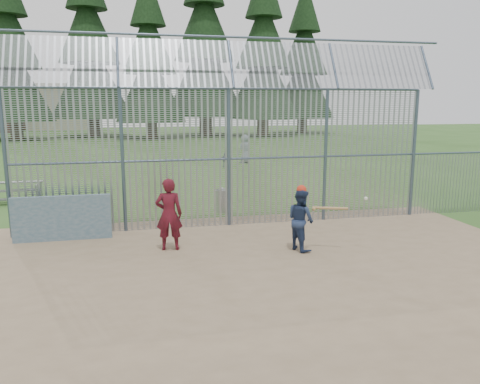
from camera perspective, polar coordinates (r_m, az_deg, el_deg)
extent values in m
plane|color=#2D511E|center=(10.75, 2.34, -8.81)|extent=(120.00, 120.00, 0.00)
cube|color=#756047|center=(10.29, 3.06, -9.67)|extent=(14.00, 10.00, 0.02)
cube|color=#38566B|center=(13.17, -20.87, -3.00)|extent=(2.50, 0.12, 1.20)
imported|color=navy|center=(11.60, 7.42, -3.36)|extent=(0.79, 0.89, 1.52)
imported|color=maroon|center=(11.61, -8.65, -2.70)|extent=(0.70, 0.50, 1.79)
imported|color=slate|center=(28.20, 0.61, 5.27)|extent=(0.98, 0.83, 1.71)
imported|color=slate|center=(26.47, -1.86, 3.93)|extent=(0.48, 0.20, 0.82)
sphere|color=red|center=(11.44, 7.51, 0.24)|extent=(0.24, 0.24, 0.24)
cylinder|color=#AA7F4C|center=(11.65, 10.94, -1.94)|extent=(0.82, 0.35, 0.07)
sphere|color=#AA7F4C|center=(11.49, 8.97, -2.06)|extent=(0.09, 0.09, 0.09)
sphere|color=white|center=(11.76, 15.10, -0.77)|extent=(0.09, 0.09, 0.09)
cylinder|color=#94979C|center=(15.70, -2.17, -1.14)|extent=(0.52, 0.52, 0.70)
cylinder|color=#9EA0A5|center=(15.63, -2.18, 0.19)|extent=(0.56, 0.56, 0.05)
sphere|color=#9EA0A5|center=(15.62, -2.18, 0.37)|extent=(0.10, 0.10, 0.10)
cube|color=slate|center=(19.35, -27.26, 0.99)|extent=(3.00, 0.25, 0.05)
cube|color=slate|center=(18.76, -23.30, -0.05)|extent=(0.06, 0.90, 0.70)
cylinder|color=#47566B|center=(13.79, -26.67, 2.98)|extent=(0.10, 0.10, 4.00)
cylinder|color=#47566B|center=(13.38, -14.11, 3.61)|extent=(0.10, 0.10, 4.00)
cylinder|color=#47566B|center=(13.62, -1.37, 4.06)|extent=(0.10, 0.10, 4.00)
cylinder|color=#47566B|center=(14.50, 10.37, 4.30)|extent=(0.10, 0.10, 4.00)
cylinder|color=#47566B|center=(15.91, 20.41, 4.36)|extent=(0.10, 0.10, 4.00)
cylinder|color=#47566B|center=(13.53, -1.41, 12.50)|extent=(12.00, 0.07, 0.07)
cylinder|color=#47566B|center=(13.62, -1.37, 4.06)|extent=(12.00, 0.06, 0.06)
cube|color=gray|center=(13.62, -1.37, 4.06)|extent=(12.00, 0.02, 4.00)
cube|color=gray|center=(13.20, -1.10, 15.36)|extent=(12.00, 0.77, 1.31)
cylinder|color=#47566B|center=(16.04, 20.18, 0.82)|extent=(0.08, 0.08, 2.00)
cylinder|color=#332319|center=(51.10, -25.62, 7.49)|extent=(1.19, 1.19, 3.06)
cone|color=black|center=(51.48, -26.45, 17.15)|extent=(7.48, 7.48, 13.94)
cylinder|color=#332319|center=(52.99, -17.46, 8.34)|extent=(1.33, 1.33, 3.42)
cone|color=black|center=(53.52, -18.08, 18.74)|extent=(8.36, 8.36, 15.58)
cylinder|color=#332319|center=(48.85, -10.73, 8.15)|extent=(1.12, 1.12, 2.88)
cone|color=black|center=(49.16, -11.08, 17.69)|extent=(7.04, 7.04, 13.12)
cylinder|color=#332319|center=(52.36, -4.21, 8.87)|extent=(1.40, 1.40, 3.60)
cone|color=black|center=(53.00, -4.37, 19.96)|extent=(8.80, 8.80, 16.40)
cylinder|color=#332319|center=(51.64, 2.80, 8.66)|extent=(1.26, 1.26, 3.24)
cone|color=black|center=(52.10, 2.90, 18.80)|extent=(7.92, 7.92, 14.76)
cylinder|color=#332319|center=(57.28, 7.60, 8.71)|extent=(1.19, 1.19, 3.06)
cone|color=black|center=(57.62, 7.82, 17.36)|extent=(7.48, 7.48, 13.94)
cube|color=#B2A58C|center=(68.42, -20.72, 9.69)|extent=(8.00, 7.00, 6.00)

